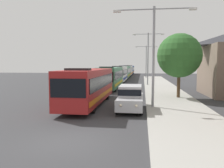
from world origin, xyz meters
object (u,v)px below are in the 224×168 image
object	(u,v)px
bus_lead	(89,85)
bus_fourth_in_line	(124,72)
roadside_tree	(179,56)
bus_rear	(128,70)
box_truck_oncoming	(123,69)
streetlamp_mid	(148,54)
bus_second_in_line	(110,77)
bus_middle	(119,74)
streetlamp_near	(154,45)
white_suv	(130,97)
streetlamp_far	(146,58)
bus_tail_end	(130,69)

from	to	relation	value
bus_lead	bus_fourth_in_line	world-z (taller)	same
roadside_tree	bus_rear	bearing A→B (deg)	100.30
box_truck_oncoming	roadside_tree	size ratio (longest dim) A/B	1.09
box_truck_oncoming	streetlamp_mid	size ratio (longest dim) A/B	0.83
bus_lead	bus_second_in_line	distance (m)	12.70
bus_rear	box_truck_oncoming	distance (m)	23.10
bus_fourth_in_line	box_truck_oncoming	size ratio (longest dim) A/B	1.73
bus_middle	roadside_tree	xyz separation A→B (m)	(8.20, -20.38, 2.67)
streetlamp_near	roadside_tree	xyz separation A→B (m)	(2.80, 5.57, -0.58)
bus_fourth_in_line	bus_rear	distance (m)	13.01
streetlamp_near	bus_rear	bearing A→B (deg)	96.08
white_suv	streetlamp_mid	size ratio (longest dim) A/B	0.55
bus_fourth_in_line	streetlamp_mid	bearing A→B (deg)	-73.37
bus_rear	bus_second_in_line	bearing A→B (deg)	-90.00
bus_middle	bus_fourth_in_line	size ratio (longest dim) A/B	0.87
bus_lead	bus_rear	bearing A→B (deg)	90.00
bus_middle	roadside_tree	world-z (taller)	roadside_tree
bus_lead	roadside_tree	size ratio (longest dim) A/B	1.74
bus_second_in_line	streetlamp_far	world-z (taller)	streetlamp_far
bus_fourth_in_line	bus_tail_end	distance (m)	26.10
bus_lead	streetlamp_mid	xyz separation A→B (m)	(5.40, 18.42, 3.56)
box_truck_oncoming	roadside_tree	bearing A→B (deg)	-80.40
streetlamp_far	streetlamp_near	bearing A→B (deg)	-90.00
bus_lead	roadside_tree	bearing A→B (deg)	28.26
bus_rear	roadside_tree	xyz separation A→B (m)	(8.20, -45.09, 2.67)
bus_rear	streetlamp_near	world-z (taller)	streetlamp_near
roadside_tree	bus_middle	bearing A→B (deg)	111.91
roadside_tree	bus_lead	bearing A→B (deg)	-151.74
white_suv	roadside_tree	bearing A→B (deg)	55.32
streetlamp_far	roadside_tree	world-z (taller)	streetlamp_far
streetlamp_mid	streetlamp_far	xyz separation A→B (m)	(0.00, 19.58, -0.22)
streetlamp_mid	bus_tail_end	bearing A→B (deg)	96.97
bus_fourth_in_line	streetlamp_far	bearing A→B (deg)	15.65
white_suv	streetlamp_near	world-z (taller)	streetlamp_near
streetlamp_mid	roadside_tree	distance (m)	14.32
bus_lead	white_suv	xyz separation A→B (m)	(3.70, -2.09, -0.66)
bus_rear	bus_lead	bearing A→B (deg)	-90.00
bus_fourth_in_line	streetlamp_far	size ratio (longest dim) A/B	1.51
box_truck_oncoming	bus_lead	bearing A→B (deg)	-87.39
box_truck_oncoming	streetlamp_mid	world-z (taller)	streetlamp_mid
bus_lead	streetlamp_far	world-z (taller)	streetlamp_far
bus_lead	bus_second_in_line	world-z (taller)	same
streetlamp_near	roadside_tree	size ratio (longest dim) A/B	1.20
bus_middle	roadside_tree	bearing A→B (deg)	-68.09
streetlamp_mid	streetlamp_far	world-z (taller)	streetlamp_mid
bus_middle	streetlamp_near	distance (m)	26.70
streetlamp_near	bus_lead	bearing A→B (deg)	167.82
white_suv	bus_middle	bearing A→B (deg)	97.83
box_truck_oncoming	bus_middle	bearing A→B (deg)	-86.03
streetlamp_far	bus_rear	bearing A→B (deg)	115.15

